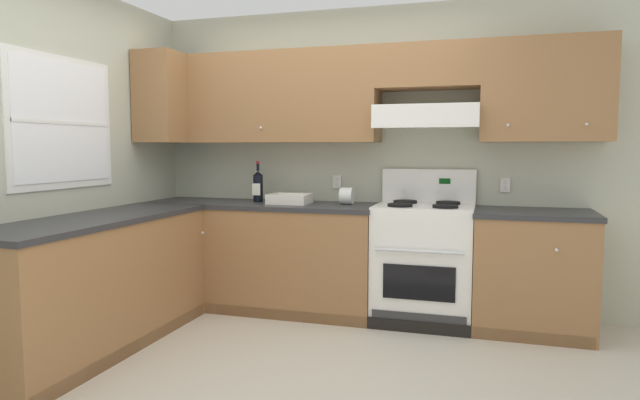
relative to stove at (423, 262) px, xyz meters
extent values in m
plane|color=beige|center=(-0.82, -1.25, -0.48)|extent=(7.04, 7.04, 0.00)
cube|color=#B7BAA3|center=(-0.36, 0.37, 0.80)|extent=(4.68, 0.12, 2.55)
cube|color=olive|center=(-1.35, 0.13, 1.32)|extent=(1.90, 0.34, 0.76)
cube|color=olive|center=(0.86, 0.13, 1.32)|extent=(0.93, 0.34, 0.76)
cube|color=olive|center=(0.00, 0.13, 1.53)|extent=(0.80, 0.34, 0.34)
cube|color=white|center=(0.00, 0.09, 1.14)|extent=(0.80, 0.46, 0.17)
cube|color=white|center=(0.00, -0.13, 1.07)|extent=(0.80, 0.03, 0.04)
sphere|color=silver|center=(-1.35, -0.05, 1.06)|extent=(0.02, 0.02, 0.02)
sphere|color=silver|center=(0.60, -0.05, 1.06)|extent=(0.02, 0.02, 0.02)
sphere|color=silver|center=(1.13, -0.05, 1.06)|extent=(0.02, 0.02, 0.02)
cube|color=silver|center=(-0.79, 0.29, 0.60)|extent=(0.08, 0.01, 0.12)
cube|color=silver|center=(-0.79, 0.29, 0.62)|extent=(0.03, 0.00, 0.03)
cube|color=silver|center=(-0.79, 0.29, 0.58)|extent=(0.03, 0.00, 0.03)
cube|color=silver|center=(0.60, 0.29, 0.60)|extent=(0.08, 0.01, 0.12)
cube|color=silver|center=(0.60, 0.29, 0.62)|extent=(0.03, 0.00, 0.03)
cube|color=silver|center=(0.60, 0.29, 0.58)|extent=(0.03, 0.00, 0.03)
cube|color=#B7BAA3|center=(-2.44, -1.15, 0.80)|extent=(0.12, 4.00, 2.55)
cube|color=white|center=(-2.39, -1.16, 1.07)|extent=(0.04, 1.00, 0.92)
cube|color=white|center=(-2.37, -1.16, 1.07)|extent=(0.01, 0.90, 0.82)
cube|color=white|center=(-2.37, -1.16, 1.07)|extent=(0.01, 0.90, 0.02)
cube|color=olive|center=(-2.20, -0.05, 1.32)|extent=(0.34, 0.64, 0.76)
cube|color=olive|center=(-1.37, -0.01, -0.04)|extent=(1.97, 0.61, 0.87)
cube|color=#2D2D30|center=(-1.37, -0.01, 0.41)|extent=(1.99, 0.63, 0.04)
cube|color=olive|center=(0.81, -0.01, -0.04)|extent=(0.84, 0.61, 0.87)
cube|color=#2D2D30|center=(0.81, -0.01, 0.41)|extent=(0.86, 0.63, 0.04)
cube|color=black|center=(-0.56, -0.28, -0.43)|extent=(3.54, 0.06, 0.09)
sphere|color=silver|center=(-1.76, -0.33, 0.20)|extent=(0.03, 0.03, 0.03)
sphere|color=silver|center=(0.93, -0.33, 0.20)|extent=(0.03, 0.03, 0.03)
cube|color=olive|center=(-2.07, -1.26, -0.04)|extent=(0.61, 1.89, 0.87)
cube|color=#2D2D30|center=(-2.07, -1.26, 0.41)|extent=(0.63, 1.91, 0.04)
cube|color=black|center=(-1.79, -1.26, -0.43)|extent=(0.06, 1.85, 0.09)
cube|color=white|center=(0.00, 0.00, -0.02)|extent=(0.76, 0.58, 0.91)
cube|color=black|center=(0.00, -0.30, -0.10)|extent=(0.53, 0.01, 0.26)
cylinder|color=silver|center=(0.00, -0.32, 0.14)|extent=(0.65, 0.02, 0.02)
cube|color=#333333|center=(0.00, -0.30, -0.38)|extent=(0.70, 0.01, 0.11)
cube|color=white|center=(0.00, 0.00, 0.44)|extent=(0.76, 0.58, 0.02)
cube|color=white|center=(0.00, 0.27, 0.58)|extent=(0.76, 0.04, 0.29)
cube|color=#053F0C|center=(0.13, 0.25, 0.63)|extent=(0.09, 0.01, 0.04)
cylinder|color=black|center=(-0.17, -0.14, 0.46)|extent=(0.19, 0.19, 0.02)
cylinder|color=black|center=(-0.17, -0.14, 0.45)|extent=(0.07, 0.07, 0.01)
cylinder|color=black|center=(0.17, -0.14, 0.46)|extent=(0.19, 0.19, 0.02)
cylinder|color=black|center=(0.17, -0.14, 0.45)|extent=(0.07, 0.07, 0.01)
cylinder|color=black|center=(-0.17, 0.14, 0.46)|extent=(0.19, 0.19, 0.02)
cylinder|color=black|center=(-0.17, 0.14, 0.45)|extent=(0.07, 0.07, 0.01)
cylinder|color=black|center=(0.17, 0.14, 0.46)|extent=(0.19, 0.19, 0.02)
cylinder|color=black|center=(0.17, 0.14, 0.45)|extent=(0.07, 0.07, 0.01)
cylinder|color=white|center=(-0.21, 0.25, 0.55)|extent=(0.04, 0.02, 0.04)
cylinder|color=white|center=(-0.07, 0.25, 0.55)|extent=(0.04, 0.02, 0.04)
cylinder|color=white|center=(0.07, 0.25, 0.55)|extent=(0.04, 0.02, 0.04)
cylinder|color=white|center=(0.21, 0.25, 0.55)|extent=(0.04, 0.02, 0.04)
cylinder|color=black|center=(-1.43, 0.06, 0.55)|extent=(0.08, 0.08, 0.23)
cone|color=black|center=(-1.43, 0.06, 0.68)|extent=(0.08, 0.08, 0.04)
cylinder|color=black|center=(-1.43, 0.06, 0.74)|extent=(0.03, 0.03, 0.09)
cylinder|color=maroon|center=(-1.43, 0.06, 0.77)|extent=(0.03, 0.03, 0.02)
cube|color=silver|center=(-1.43, 0.02, 0.54)|extent=(0.07, 0.00, 0.10)
cube|color=white|center=(-1.11, -0.01, 0.44)|extent=(0.27, 0.22, 0.02)
cube|color=white|center=(-1.11, -0.14, 0.47)|extent=(0.34, 0.01, 0.08)
cube|color=white|center=(-1.11, 0.12, 0.47)|extent=(0.34, 0.01, 0.08)
cube|color=white|center=(-1.27, -0.01, 0.47)|extent=(0.01, 0.24, 0.08)
cube|color=white|center=(-0.95, -0.01, 0.47)|extent=(0.01, 0.24, 0.08)
cylinder|color=white|center=(-0.64, 0.07, 0.50)|extent=(0.10, 0.14, 0.14)
cylinder|color=#9E7A51|center=(-0.70, 0.07, 0.50)|extent=(0.01, 0.04, 0.04)
camera|label=1|loc=(0.48, -4.40, 0.90)|focal=31.47mm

